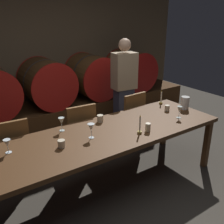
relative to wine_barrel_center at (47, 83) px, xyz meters
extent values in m
plane|color=#3F3A33|center=(-0.01, -2.14, -0.85)|extent=(8.60, 8.60, 0.00)
cube|color=brown|center=(-0.01, 0.55, 0.65)|extent=(6.62, 0.24, 2.99)
cube|color=#4C2D16|center=(-0.01, 0.00, -0.62)|extent=(5.95, 0.90, 0.44)
cylinder|color=#513319|center=(0.00, 0.00, 0.00)|extent=(0.81, 0.79, 0.81)
cylinder|color=#B21C16|center=(0.00, -0.41, 0.00)|extent=(0.82, 0.03, 0.82)
cylinder|color=#B21C16|center=(0.00, 0.41, 0.00)|extent=(0.82, 0.03, 0.82)
cylinder|color=#2D2D33|center=(0.00, 0.00, 0.00)|extent=(0.81, 0.04, 0.81)
cylinder|color=brown|center=(0.91, 0.00, 0.00)|extent=(0.81, 0.79, 0.81)
cylinder|color=#B21C16|center=(0.91, -0.41, 0.00)|extent=(0.82, 0.03, 0.82)
cylinder|color=#B21C16|center=(0.91, 0.41, 0.00)|extent=(0.82, 0.03, 0.82)
cylinder|color=#2D2D33|center=(0.91, 0.00, 0.00)|extent=(0.81, 0.04, 0.81)
cylinder|color=brown|center=(1.85, 0.00, 0.00)|extent=(0.81, 0.79, 0.81)
cylinder|color=#9E1411|center=(1.85, -0.41, 0.00)|extent=(0.82, 0.03, 0.82)
cylinder|color=#9E1411|center=(1.85, 0.41, 0.00)|extent=(0.82, 0.03, 0.82)
cylinder|color=#2D2D33|center=(1.85, 0.00, 0.00)|extent=(0.81, 0.04, 0.81)
cube|color=#4C2D16|center=(-0.10, -2.03, -0.15)|extent=(2.89, 0.92, 0.05)
cube|color=#4C2D16|center=(1.26, -2.43, -0.51)|extent=(0.07, 0.07, 0.67)
cube|color=#4C2D16|center=(1.26, -1.64, -0.51)|extent=(0.07, 0.07, 0.67)
cube|color=brown|center=(-0.99, -1.30, -0.41)|extent=(0.43, 0.43, 0.04)
cube|color=brown|center=(-1.01, -1.48, -0.18)|extent=(0.40, 0.07, 0.42)
cube|color=brown|center=(-0.81, -1.15, -0.64)|extent=(0.05, 0.05, 0.42)
cube|color=brown|center=(-0.84, -1.49, -0.64)|extent=(0.05, 0.05, 0.42)
cube|color=brown|center=(-1.18, -1.46, -0.64)|extent=(0.05, 0.05, 0.42)
cube|color=brown|center=(-0.10, -1.30, -0.41)|extent=(0.43, 0.43, 0.04)
cube|color=brown|center=(-0.11, -1.48, -0.18)|extent=(0.40, 0.07, 0.42)
cube|color=brown|center=(0.09, -1.14, -0.64)|extent=(0.05, 0.05, 0.42)
cube|color=brown|center=(-0.25, -1.12, -0.64)|extent=(0.05, 0.05, 0.42)
cube|color=brown|center=(0.06, -1.48, -0.64)|extent=(0.05, 0.05, 0.42)
cube|color=brown|center=(-0.28, -1.46, -0.64)|extent=(0.05, 0.05, 0.42)
cube|color=brown|center=(0.78, -1.29, -0.41)|extent=(0.42, 0.42, 0.04)
cube|color=brown|center=(0.79, -1.47, -0.18)|extent=(0.40, 0.06, 0.42)
cube|color=brown|center=(0.94, -1.11, -0.64)|extent=(0.05, 0.05, 0.42)
cube|color=brown|center=(0.60, -1.13, -0.64)|extent=(0.05, 0.05, 0.42)
cube|color=brown|center=(0.96, -1.45, -0.64)|extent=(0.05, 0.05, 0.42)
cube|color=brown|center=(0.62, -1.47, -0.64)|extent=(0.05, 0.05, 0.42)
cube|color=#33384C|center=(0.97, -0.96, -0.44)|extent=(0.32, 0.23, 0.82)
cube|color=tan|center=(0.97, -0.96, 0.26)|extent=(0.40, 0.28, 0.59)
sphere|color=#D8A884|center=(0.97, -0.96, 0.68)|extent=(0.20, 0.20, 0.20)
cylinder|color=olive|center=(0.20, -2.27, -0.11)|extent=(0.05, 0.05, 0.02)
cylinder|color=#EDE5CC|center=(0.20, -2.27, -0.01)|extent=(0.02, 0.02, 0.18)
cone|color=yellow|center=(0.20, -2.27, 0.09)|extent=(0.01, 0.01, 0.02)
cylinder|color=olive|center=(1.12, -1.67, -0.11)|extent=(0.05, 0.05, 0.02)
cylinder|color=#EDE5CC|center=(1.12, -1.67, -0.02)|extent=(0.02, 0.02, 0.16)
cone|color=yellow|center=(1.12, -1.67, 0.07)|extent=(0.01, 0.01, 0.02)
cylinder|color=white|center=(1.24, -2.01, -0.03)|extent=(0.12, 0.12, 0.18)
cylinder|color=white|center=(-1.13, -1.88, -0.12)|extent=(0.06, 0.06, 0.00)
cylinder|color=white|center=(-1.13, -1.88, -0.09)|extent=(0.01, 0.01, 0.06)
cone|color=white|center=(-1.13, -1.88, -0.02)|extent=(0.07, 0.07, 0.08)
cylinder|color=silver|center=(-0.49, -1.71, -0.12)|extent=(0.06, 0.06, 0.00)
cylinder|color=silver|center=(-0.49, -1.71, -0.08)|extent=(0.01, 0.01, 0.08)
cone|color=silver|center=(-0.49, -1.71, 0.00)|extent=(0.07, 0.07, 0.08)
cylinder|color=white|center=(-0.30, -2.06, -0.12)|extent=(0.06, 0.06, 0.00)
cylinder|color=white|center=(-0.30, -2.06, -0.08)|extent=(0.01, 0.01, 0.08)
cone|color=white|center=(-0.30, -2.06, 0.00)|extent=(0.08, 0.08, 0.08)
cylinder|color=silver|center=(0.92, -2.20, -0.12)|extent=(0.06, 0.06, 0.00)
cylinder|color=silver|center=(0.92, -2.20, -0.09)|extent=(0.01, 0.01, 0.07)
cone|color=silver|center=(0.92, -2.20, -0.01)|extent=(0.06, 0.06, 0.09)
cylinder|color=beige|center=(-0.65, -2.07, -0.08)|extent=(0.08, 0.08, 0.08)
cylinder|color=beige|center=(0.01, -1.74, -0.08)|extent=(0.08, 0.08, 0.09)
cylinder|color=beige|center=(0.32, -2.28, -0.07)|extent=(0.06, 0.06, 0.10)
cylinder|color=beige|center=(0.98, -1.93, -0.08)|extent=(0.07, 0.07, 0.08)
camera|label=1|loc=(-1.54, -4.26, 1.15)|focal=41.53mm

